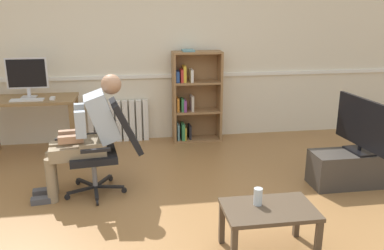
{
  "coord_description": "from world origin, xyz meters",
  "views": [
    {
      "loc": [
        -0.46,
        -3.07,
        1.88
      ],
      "look_at": [
        0.15,
        0.85,
        0.7
      ],
      "focal_mm": 37.65,
      "sensor_mm": 36.0,
      "label": 1
    }
  ],
  "objects_px": {
    "computer_desk": "(30,107)",
    "coffee_table": "(269,215)",
    "computer_mouse": "(53,98)",
    "tv_stand": "(357,168)",
    "bookshelf": "(194,98)",
    "imac_monitor": "(27,75)",
    "person_seated": "(87,133)",
    "radiator": "(119,121)",
    "keyboard": "(27,100)",
    "office_chair": "(108,144)",
    "drinking_glass": "(258,197)",
    "tv_screen": "(363,125)"
  },
  "relations": [
    {
      "from": "computer_mouse",
      "to": "radiator",
      "type": "relative_size",
      "value": 0.12
    },
    {
      "from": "computer_desk",
      "to": "coffee_table",
      "type": "relative_size",
      "value": 1.63
    },
    {
      "from": "imac_monitor",
      "to": "radiator",
      "type": "height_order",
      "value": "imac_monitor"
    },
    {
      "from": "computer_mouse",
      "to": "person_seated",
      "type": "relative_size",
      "value": 0.08
    },
    {
      "from": "radiator",
      "to": "tv_stand",
      "type": "relative_size",
      "value": 0.83
    },
    {
      "from": "imac_monitor",
      "to": "tv_stand",
      "type": "height_order",
      "value": "imac_monitor"
    },
    {
      "from": "imac_monitor",
      "to": "drinking_glass",
      "type": "distance_m",
      "value": 3.46
    },
    {
      "from": "computer_desk",
      "to": "tv_stand",
      "type": "height_order",
      "value": "computer_desk"
    },
    {
      "from": "bookshelf",
      "to": "tv_screen",
      "type": "relative_size",
      "value": 1.54
    },
    {
      "from": "imac_monitor",
      "to": "drinking_glass",
      "type": "xyz_separation_m",
      "value": [
        2.22,
        -2.59,
        -0.58
      ]
    },
    {
      "from": "imac_monitor",
      "to": "person_seated",
      "type": "height_order",
      "value": "imac_monitor"
    },
    {
      "from": "imac_monitor",
      "to": "drinking_glass",
      "type": "relative_size",
      "value": 3.68
    },
    {
      "from": "office_chair",
      "to": "drinking_glass",
      "type": "xyz_separation_m",
      "value": [
        1.19,
        -1.26,
        -0.06
      ]
    },
    {
      "from": "drinking_glass",
      "to": "tv_stand",
      "type": "bearing_deg",
      "value": 34.96
    },
    {
      "from": "bookshelf",
      "to": "keyboard",
      "type": "bearing_deg",
      "value": -168.51
    },
    {
      "from": "keyboard",
      "to": "computer_mouse",
      "type": "xyz_separation_m",
      "value": [
        0.3,
        0.02,
        0.01
      ]
    },
    {
      "from": "computer_mouse",
      "to": "person_seated",
      "type": "height_order",
      "value": "person_seated"
    },
    {
      "from": "imac_monitor",
      "to": "tv_stand",
      "type": "bearing_deg",
      "value": -23.14
    },
    {
      "from": "keyboard",
      "to": "tv_screen",
      "type": "distance_m",
      "value": 3.9
    },
    {
      "from": "tv_stand",
      "to": "coffee_table",
      "type": "distance_m",
      "value": 1.76
    },
    {
      "from": "computer_desk",
      "to": "tv_stand",
      "type": "xyz_separation_m",
      "value": [
        3.66,
        -1.49,
        -0.45
      ]
    },
    {
      "from": "imac_monitor",
      "to": "person_seated",
      "type": "bearing_deg",
      "value": -58.15
    },
    {
      "from": "keyboard",
      "to": "office_chair",
      "type": "height_order",
      "value": "office_chair"
    },
    {
      "from": "computer_desk",
      "to": "bookshelf",
      "type": "bearing_deg",
      "value": 7.83
    },
    {
      "from": "computer_desk",
      "to": "person_seated",
      "type": "height_order",
      "value": "person_seated"
    },
    {
      "from": "coffee_table",
      "to": "tv_stand",
      "type": "bearing_deg",
      "value": 38.01
    },
    {
      "from": "bookshelf",
      "to": "person_seated",
      "type": "distance_m",
      "value": 2.05
    },
    {
      "from": "imac_monitor",
      "to": "office_chair",
      "type": "relative_size",
      "value": 0.52
    },
    {
      "from": "computer_desk",
      "to": "tv_stand",
      "type": "distance_m",
      "value": 3.98
    },
    {
      "from": "computer_mouse",
      "to": "tv_stand",
      "type": "bearing_deg",
      "value": -22.26
    },
    {
      "from": "computer_mouse",
      "to": "tv_screen",
      "type": "distance_m",
      "value": 3.63
    },
    {
      "from": "person_seated",
      "to": "drinking_glass",
      "type": "height_order",
      "value": "person_seated"
    },
    {
      "from": "computer_desk",
      "to": "computer_mouse",
      "type": "height_order",
      "value": "computer_mouse"
    },
    {
      "from": "drinking_glass",
      "to": "imac_monitor",
      "type": "bearing_deg",
      "value": 130.62
    },
    {
      "from": "coffee_table",
      "to": "computer_desk",
      "type": "bearing_deg",
      "value": 131.55
    },
    {
      "from": "office_chair",
      "to": "drinking_glass",
      "type": "bearing_deg",
      "value": 36.11
    },
    {
      "from": "computer_mouse",
      "to": "keyboard",
      "type": "bearing_deg",
      "value": -176.17
    },
    {
      "from": "drinking_glass",
      "to": "person_seated",
      "type": "bearing_deg",
      "value": 138.1
    },
    {
      "from": "office_chair",
      "to": "bookshelf",
      "type": "bearing_deg",
      "value": 136.62
    },
    {
      "from": "computer_desk",
      "to": "tv_screen",
      "type": "distance_m",
      "value": 3.96
    },
    {
      "from": "imac_monitor",
      "to": "person_seated",
      "type": "distance_m",
      "value": 1.63
    },
    {
      "from": "computer_desk",
      "to": "coffee_table",
      "type": "bearing_deg",
      "value": -48.45
    },
    {
      "from": "computer_desk",
      "to": "coffee_table",
      "type": "xyz_separation_m",
      "value": [
        2.28,
        -2.57,
        -0.3
      ]
    },
    {
      "from": "bookshelf",
      "to": "radiator",
      "type": "bearing_deg",
      "value": 174.98
    },
    {
      "from": "keyboard",
      "to": "coffee_table",
      "type": "xyz_separation_m",
      "value": [
        2.27,
        -2.43,
        -0.43
      ]
    },
    {
      "from": "imac_monitor",
      "to": "office_chair",
      "type": "bearing_deg",
      "value": -52.06
    },
    {
      "from": "office_chair",
      "to": "drinking_glass",
      "type": "height_order",
      "value": "office_chair"
    },
    {
      "from": "coffee_table",
      "to": "computer_mouse",
      "type": "bearing_deg",
      "value": 128.83
    },
    {
      "from": "radiator",
      "to": "tv_screen",
      "type": "distance_m",
      "value": 3.22
    },
    {
      "from": "radiator",
      "to": "tv_screen",
      "type": "bearing_deg",
      "value": -36.1
    }
  ]
}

